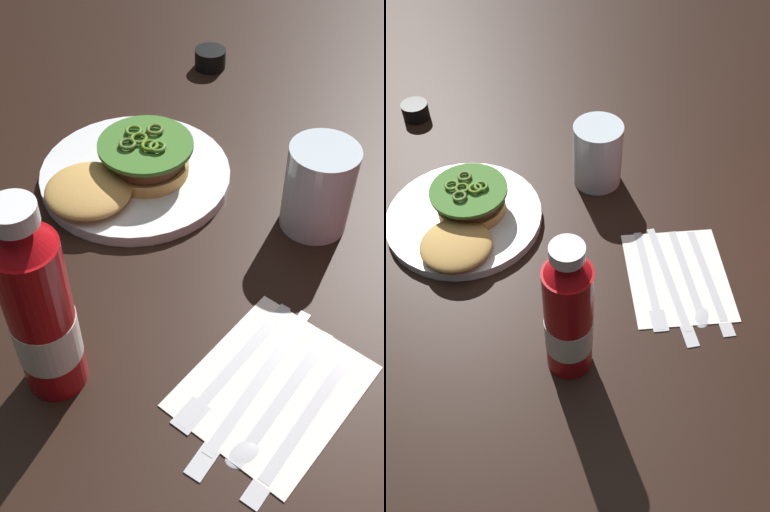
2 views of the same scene
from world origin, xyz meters
The scene contains 11 objects.
ground_plane centered at (0.00, 0.00, 0.00)m, with size 3.00×3.00×0.00m, color black.
dinner_plate centered at (0.02, -0.07, 0.01)m, with size 0.25×0.25×0.02m, color white.
burger_sandwich centered at (0.04, -0.06, 0.04)m, with size 0.20×0.12×0.05m.
ketchup_bottle centered at (0.24, 0.15, 0.10)m, with size 0.06×0.06×0.23m.
water_glass centered at (-0.12, 0.12, 0.06)m, with size 0.08×0.08×0.11m, color silver.
condiment_cup centered at (-0.23, -0.26, 0.02)m, with size 0.05×0.05×0.03m, color black.
napkin centered at (0.07, 0.28, 0.00)m, with size 0.18×0.15×0.00m, color white.
fork_utensil centered at (0.10, 0.24, 0.00)m, with size 0.18×0.07×0.00m.
butter_knife centered at (0.10, 0.27, 0.00)m, with size 0.21×0.10×0.00m.
spoon_utensil centered at (0.09, 0.30, 0.00)m, with size 0.18×0.08×0.00m.
steak_knife centered at (0.08, 0.33, 0.00)m, with size 0.19×0.08×0.00m.
Camera 1 is at (0.32, 0.50, 0.54)m, focal length 44.06 mm.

